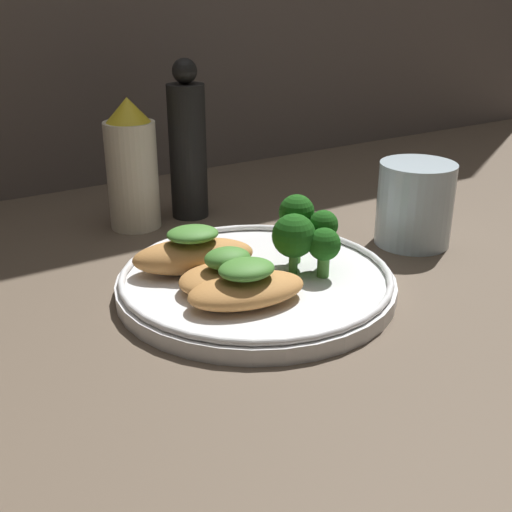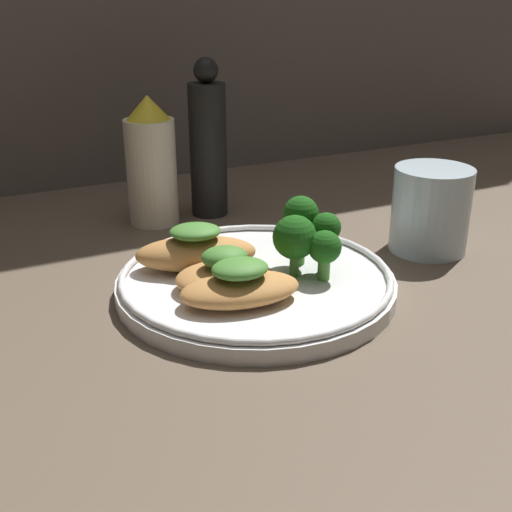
% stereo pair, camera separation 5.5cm
% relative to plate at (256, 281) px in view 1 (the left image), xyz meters
% --- Properties ---
extents(ground_plane, '(1.80, 1.80, 0.01)m').
position_rel_plate_xyz_m(ground_plane, '(0.00, 0.00, -0.01)').
color(ground_plane, brown).
extents(plate, '(0.24, 0.24, 0.02)m').
position_rel_plate_xyz_m(plate, '(0.00, 0.00, 0.00)').
color(plate, white).
rests_on(plate, ground_plane).
extents(grilled_meat_front, '(0.11, 0.07, 0.04)m').
position_rel_plate_xyz_m(grilled_meat_front, '(-0.03, -0.04, 0.02)').
color(grilled_meat_front, '#BC7F42').
rests_on(grilled_meat_front, plate).
extents(grilled_meat_middle, '(0.10, 0.08, 0.04)m').
position_rel_plate_xyz_m(grilled_meat_middle, '(-0.03, -0.01, 0.02)').
color(grilled_meat_middle, '#BC7F42').
rests_on(grilled_meat_middle, plate).
extents(grilled_meat_back, '(0.12, 0.08, 0.04)m').
position_rel_plate_xyz_m(grilled_meat_back, '(-0.04, 0.04, 0.02)').
color(grilled_meat_back, '#BC7F42').
rests_on(grilled_meat_back, plate).
extents(broccoli_bunch, '(0.06, 0.07, 0.06)m').
position_rel_plate_xyz_m(broccoli_bunch, '(0.04, -0.01, 0.04)').
color(broccoli_bunch, '#4C8E38').
rests_on(broccoli_bunch, plate).
extents(sauce_bottle, '(0.06, 0.06, 0.14)m').
position_rel_plate_xyz_m(sauce_bottle, '(-0.02, 0.21, 0.06)').
color(sauce_bottle, beige).
rests_on(sauce_bottle, ground_plane).
extents(pepper_grinder, '(0.04, 0.04, 0.18)m').
position_rel_plate_xyz_m(pepper_grinder, '(0.04, 0.21, 0.07)').
color(pepper_grinder, black).
rests_on(pepper_grinder, ground_plane).
extents(drinking_glass, '(0.08, 0.08, 0.09)m').
position_rel_plate_xyz_m(drinking_glass, '(0.20, 0.01, 0.03)').
color(drinking_glass, silver).
rests_on(drinking_glass, ground_plane).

